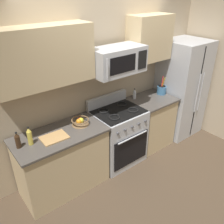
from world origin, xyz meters
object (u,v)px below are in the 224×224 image
Objects in this scene: bottle_soy at (18,141)px; bottle_oil at (30,136)px; range_oven at (118,135)px; cutting_board at (54,138)px; bottle_vinegar at (134,94)px; microwave at (118,60)px; refrigerator at (181,89)px; utensil_crock at (162,90)px; fruit_basket at (80,122)px.

bottle_soy is 0.88× the size of bottle_oil.
range_oven reaches higher than cutting_board.
bottle_soy is at bearing -175.58° from bottle_vinegar.
bottle_oil is at bearing 168.32° from cutting_board.
refrigerator is at bearing -1.68° from microwave.
utensil_crock is 0.54m from bottle_vinegar.
utensil_crock is 1.34× the size of fruit_basket.
range_oven is 6.03× the size of bottle_vinegar.
refrigerator is 7.38× the size of fruit_basket.
fruit_basket is (-1.70, -0.01, -0.03)m from utensil_crock.
cutting_board is (-0.43, -0.08, -0.04)m from fruit_basket.
range_oven is 1.48m from bottle_oil.
fruit_basket is (-0.66, 0.03, 0.49)m from range_oven.
refrigerator is at bearing -0.54° from bottle_oil.
refrigerator is 5.45× the size of cutting_board.
refrigerator is 1.73m from microwave.
fruit_basket is at bearing 9.87° from cutting_board.
utensil_crock is 2.13m from cutting_board.
bottle_oil reaches higher than bottle_vinegar.
refrigerator is 3.04m from bottle_soy.
cutting_board is (-1.10, -0.05, 0.44)m from range_oven.
cutting_board is (-1.10, -0.08, -0.79)m from microwave.
bottle_soy is (-3.04, 0.05, 0.11)m from refrigerator.
bottle_vinegar is at bearing 163.81° from utensil_crock.
bottle_vinegar is at bearing 168.28° from refrigerator.
bottle_soy is (-1.51, 0.01, -0.70)m from microwave.
bottle_soy is at bearing 178.68° from range_oven.
range_oven is at bearing -0.42° from bottle_oil.
range_oven is at bearing -1.32° from bottle_soy.
range_oven is 1.16m from utensil_crock.
cutting_board is at bearing -177.57° from utensil_crock.
bottle_vinegar is 0.73× the size of bottle_oil.
bottle_oil is (-2.90, 0.03, 0.13)m from refrigerator.
microwave reaches higher than refrigerator.
utensil_crock reaches higher than range_oven.
bottle_vinegar is at bearing 4.42° from bottle_soy.
bottle_vinegar is at bearing 17.59° from microwave.
cutting_board is 0.44m from bottle_soy.
utensil_crock is at bearing 0.50° from fruit_basket.
range_oven reaches higher than fruit_basket.
microwave is 1.54m from bottle_oil.
refrigerator reaches higher than bottle_oil.
microwave is at bearing 0.73° from bottle_oil.
utensil_crock is 1.80× the size of bottle_vinegar.
microwave is 3.63× the size of bottle_soy.
range_oven is 1.18m from cutting_board.
bottle_vinegar is at bearing 20.31° from range_oven.
bottle_soy reaches higher than bottle_vinegar.
range_oven is at bearing 179.35° from refrigerator.
utensil_crock is at bearing 0.16° from bottle_soy.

